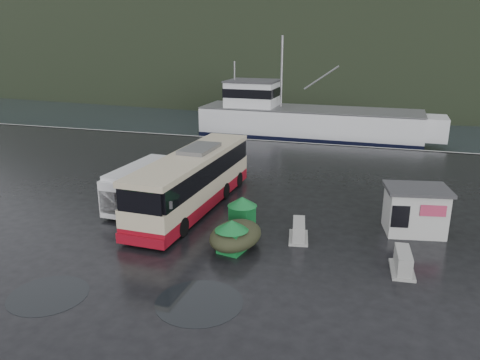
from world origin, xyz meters
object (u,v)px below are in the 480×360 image
(waste_bin_left, at_px, (232,251))
(dome_tent, at_px, (236,247))
(waste_bin_right, at_px, (242,225))
(jersey_barrier_b, at_px, (298,239))
(jersey_barrier_a, at_px, (402,271))
(coach_bus, at_px, (194,207))
(ticket_kiosk, at_px, (413,232))
(white_van, at_px, (144,205))
(fishing_trawler, at_px, (309,127))

(waste_bin_left, distance_m, dome_tent, 0.45)
(waste_bin_right, height_order, jersey_barrier_b, waste_bin_right)
(jersey_barrier_a, bearing_deg, coach_bus, 157.53)
(dome_tent, distance_m, jersey_barrier_a, 7.09)
(jersey_barrier_a, bearing_deg, waste_bin_left, -178.13)
(coach_bus, xyz_separation_m, dome_tent, (3.72, -4.26, 0.00))
(ticket_kiosk, relative_size, jersey_barrier_b, 1.67)
(waste_bin_left, distance_m, waste_bin_right, 3.07)
(dome_tent, height_order, jersey_barrier_b, dome_tent)
(white_van, height_order, waste_bin_left, white_van)
(coach_bus, height_order, waste_bin_right, coach_bus)
(white_van, bearing_deg, waste_bin_right, -7.09)
(dome_tent, bearing_deg, waste_bin_right, 99.89)
(coach_bus, relative_size, fishing_trawler, 0.44)
(coach_bus, bearing_deg, jersey_barrier_b, -19.78)
(waste_bin_left, bearing_deg, jersey_barrier_a, 1.87)
(coach_bus, relative_size, waste_bin_left, 7.76)
(ticket_kiosk, bearing_deg, fishing_trawler, 99.40)
(fishing_trawler, bearing_deg, jersey_barrier_b, -81.09)
(waste_bin_right, relative_size, ticket_kiosk, 0.51)
(white_van, distance_m, jersey_barrier_b, 9.28)
(waste_bin_left, distance_m, jersey_barrier_a, 7.13)
(ticket_kiosk, height_order, jersey_barrier_a, ticket_kiosk)
(white_van, xyz_separation_m, jersey_barrier_a, (13.60, -3.93, 0.00))
(fishing_trawler, bearing_deg, jersey_barrier_a, -73.20)
(waste_bin_left, xyz_separation_m, fishing_trawler, (-1.13, 30.08, 0.00))
(fishing_trawler, bearing_deg, white_van, -100.32)
(jersey_barrier_b, bearing_deg, ticket_kiosk, 24.69)
(coach_bus, relative_size, waste_bin_right, 7.77)
(waste_bin_left, bearing_deg, waste_bin_right, 97.78)
(coach_bus, height_order, fishing_trawler, fishing_trawler)
(waste_bin_right, height_order, fishing_trawler, fishing_trawler)
(coach_bus, relative_size, jersey_barrier_b, 6.63)
(waste_bin_right, xyz_separation_m, dome_tent, (0.45, -2.60, 0.00))
(coach_bus, bearing_deg, ticket_kiosk, 1.46)
(waste_bin_right, xyz_separation_m, fishing_trawler, (-0.72, 27.03, 0.00))
(jersey_barrier_a, xyz_separation_m, jersey_barrier_b, (-4.54, 1.93, 0.00))
(waste_bin_right, relative_size, dome_tent, 0.51)
(waste_bin_right, bearing_deg, fishing_trawler, 91.52)
(waste_bin_left, distance_m, jersey_barrier_b, 3.37)
(jersey_barrier_a, height_order, jersey_barrier_b, jersey_barrier_a)
(coach_bus, bearing_deg, jersey_barrier_a, -20.17)
(dome_tent, bearing_deg, coach_bus, 131.16)
(dome_tent, xyz_separation_m, ticket_kiosk, (7.71, 4.09, 0.00))
(coach_bus, distance_m, dome_tent, 5.65)
(jersey_barrier_a, height_order, fishing_trawler, fishing_trawler)
(jersey_barrier_b, xyz_separation_m, fishing_trawler, (-3.72, 27.91, 0.00))
(white_van, distance_m, jersey_barrier_a, 14.16)
(white_van, height_order, waste_bin_right, white_van)
(white_van, height_order, ticket_kiosk, white_van)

